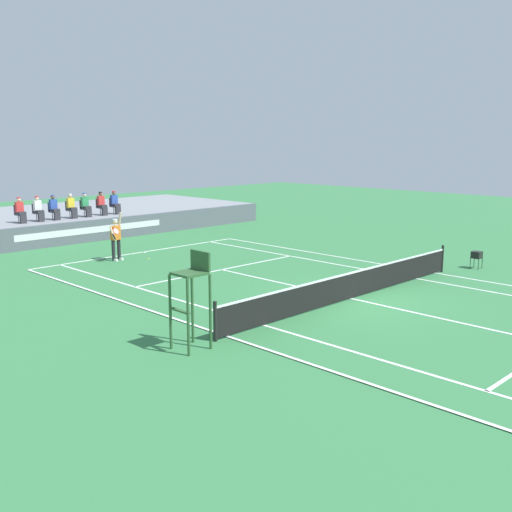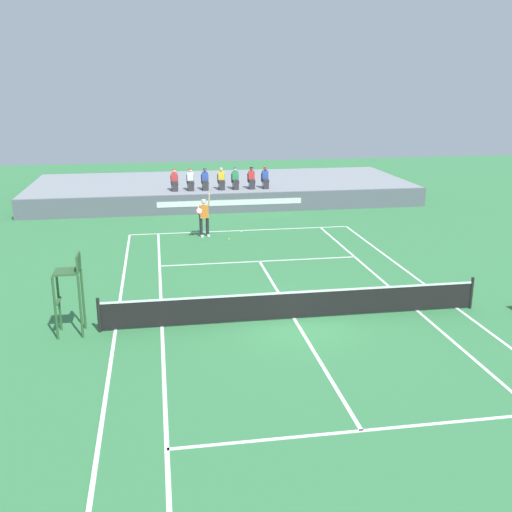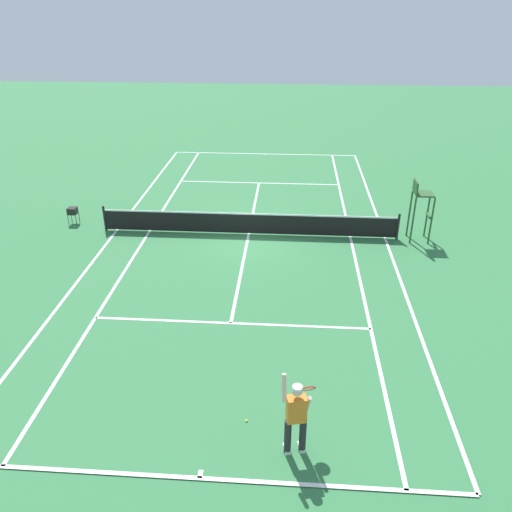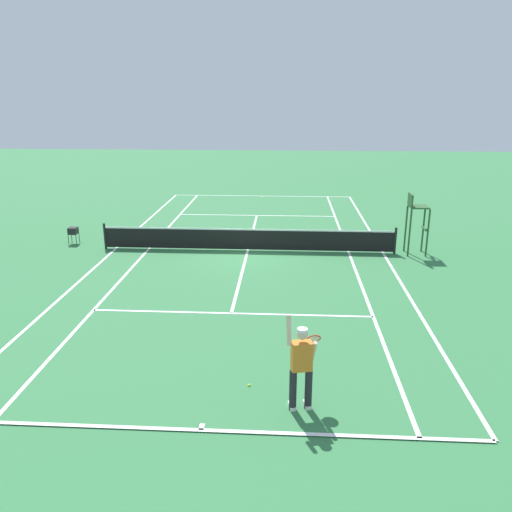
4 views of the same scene
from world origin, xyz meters
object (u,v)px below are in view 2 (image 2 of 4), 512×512
at_px(spectator_seated_1, 191,180).
at_px(umpire_chair, 70,284).
at_px(tennis_player, 204,216).
at_px(spectator_seated_3, 221,179).
at_px(spectator_seated_5, 252,178).
at_px(spectator_seated_2, 205,180).
at_px(spectator_seated_4, 235,179).
at_px(spectator_seated_0, 174,180).
at_px(spectator_seated_6, 265,178).
at_px(tennis_ball, 229,239).

bearing_deg(spectator_seated_1, umpire_chair, -104.35).
height_order(tennis_player, umpire_chair, umpire_chair).
height_order(spectator_seated_3, spectator_seated_5, same).
xyz_separation_m(spectator_seated_1, tennis_player, (0.21, -6.74, -0.73)).
height_order(spectator_seated_2, spectator_seated_3, same).
bearing_deg(spectator_seated_5, spectator_seated_4, 180.00).
xyz_separation_m(spectator_seated_0, spectator_seated_1, (0.93, 0.00, 0.00)).
bearing_deg(spectator_seated_1, spectator_seated_6, 0.00).
bearing_deg(spectator_seated_2, spectator_seated_1, 180.00).
relative_size(spectator_seated_4, spectator_seated_6, 1.00).
distance_m(spectator_seated_1, spectator_seated_4, 2.64).
bearing_deg(spectator_seated_5, tennis_player, -116.70).
height_order(tennis_player, tennis_ball, tennis_player).
bearing_deg(tennis_ball, spectator_seated_0, 106.62).
relative_size(spectator_seated_0, spectator_seated_5, 1.00).
relative_size(spectator_seated_4, umpire_chair, 0.52).
bearing_deg(spectator_seated_2, tennis_ball, -86.44).
xyz_separation_m(spectator_seated_1, spectator_seated_6, (4.43, 0.00, 0.00)).
xyz_separation_m(spectator_seated_6, tennis_ball, (-3.12, -7.51, -1.69)).
xyz_separation_m(spectator_seated_3, tennis_ball, (-0.49, -7.51, -1.69)).
bearing_deg(spectator_seated_4, spectator_seated_3, 180.00).
height_order(spectator_seated_0, tennis_player, spectator_seated_0).
height_order(spectator_seated_0, spectator_seated_3, same).
height_order(spectator_seated_6, umpire_chair, umpire_chair).
bearing_deg(spectator_seated_0, spectator_seated_5, 0.00).
height_order(spectator_seated_0, spectator_seated_1, same).
bearing_deg(spectator_seated_5, spectator_seated_0, 180.00).
relative_size(spectator_seated_4, tennis_ball, 18.60).
relative_size(tennis_player, umpire_chair, 0.85).
height_order(spectator_seated_0, spectator_seated_6, same).
height_order(spectator_seated_3, tennis_ball, spectator_seated_3).
bearing_deg(spectator_seated_4, spectator_seated_6, 0.00).
height_order(spectator_seated_5, tennis_player, spectator_seated_5).
height_order(spectator_seated_2, tennis_ball, spectator_seated_2).
height_order(spectator_seated_5, tennis_ball, spectator_seated_5).
bearing_deg(spectator_seated_5, spectator_seated_2, 180.00).
relative_size(spectator_seated_0, spectator_seated_4, 1.00).
relative_size(spectator_seated_2, spectator_seated_6, 1.00).
distance_m(spectator_seated_2, spectator_seated_6, 3.59).
xyz_separation_m(spectator_seated_2, spectator_seated_3, (0.96, 0.00, 0.00)).
xyz_separation_m(tennis_player, umpire_chair, (-4.77, -11.05, 0.56)).
height_order(spectator_seated_4, spectator_seated_5, same).
bearing_deg(tennis_player, spectator_seated_2, 84.62).
bearing_deg(spectator_seated_6, spectator_seated_0, 180.00).
relative_size(spectator_seated_3, tennis_player, 0.61).
bearing_deg(tennis_ball, spectator_seated_5, 73.07).
bearing_deg(spectator_seated_2, tennis_player, -95.38).
distance_m(spectator_seated_3, spectator_seated_6, 2.63).
bearing_deg(spectator_seated_2, spectator_seated_0, 180.00).
relative_size(spectator_seated_1, umpire_chair, 0.52).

